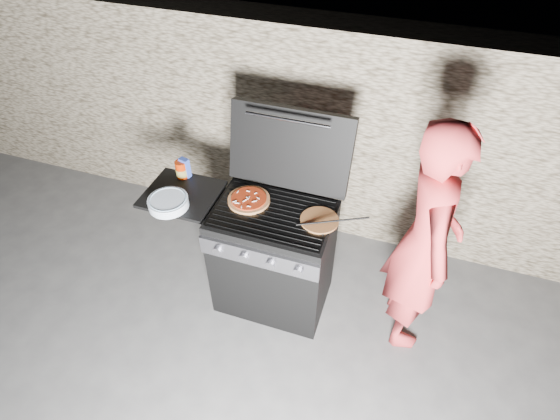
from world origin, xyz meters
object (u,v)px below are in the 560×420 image
(person, at_px, (424,243))
(gas_grill, at_px, (242,250))
(pizza_topped, at_px, (249,199))
(sauce_jar, at_px, (182,169))

(person, bearing_deg, gas_grill, 79.95)
(pizza_topped, relative_size, sauce_jar, 2.18)
(pizza_topped, bearing_deg, sauce_jar, 169.19)
(pizza_topped, relative_size, person, 0.16)
(gas_grill, distance_m, person, 1.29)
(pizza_topped, height_order, person, person)
(pizza_topped, xyz_separation_m, person, (1.16, 0.03, -0.06))
(person, bearing_deg, pizza_topped, 77.26)
(gas_grill, xyz_separation_m, pizza_topped, (0.06, 0.06, 0.47))
(sauce_jar, bearing_deg, person, -2.68)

